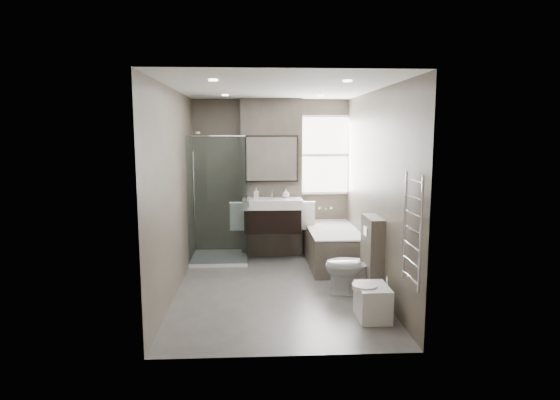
{
  "coord_description": "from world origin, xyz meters",
  "views": [
    {
      "loc": [
        -0.28,
        -5.97,
        2.06
      ],
      "look_at": [
        0.05,
        0.15,
        1.17
      ],
      "focal_mm": 30.0,
      "sensor_mm": 36.0,
      "label": 1
    }
  ],
  "objects": [
    {
      "name": "window",
      "position": [
        0.9,
        1.88,
        1.68
      ],
      "size": [
        0.98,
        0.06,
        1.33
      ],
      "color": "white",
      "rests_on": "room"
    },
    {
      "name": "soap_bottle_b",
      "position": [
        0.22,
        1.52,
        1.07
      ],
      "size": [
        0.12,
        0.12,
        0.15
      ],
      "primitive_type": "imported",
      "color": "white",
      "rests_on": "vanity"
    },
    {
      "name": "vanity_pier",
      "position": [
        0.0,
        1.77,
        1.3
      ],
      "size": [
        1.0,
        0.25,
        2.6
      ],
      "primitive_type": "cube",
      "color": "#544C42",
      "rests_on": "ground"
    },
    {
      "name": "bathtub",
      "position": [
        0.92,
        1.1,
        0.32
      ],
      "size": [
        0.75,
        1.6,
        0.57
      ],
      "color": "#544C42",
      "rests_on": "ground"
    },
    {
      "name": "shower_enclosure",
      "position": [
        -0.75,
        1.35,
        0.49
      ],
      "size": [
        0.9,
        0.9,
        2.0
      ],
      "color": "white",
      "rests_on": "ground"
    },
    {
      "name": "vanity",
      "position": [
        0.0,
        1.43,
        0.74
      ],
      "size": [
        0.95,
        0.47,
        0.66
      ],
      "color": "black",
      "rests_on": "vanity_pier"
    },
    {
      "name": "toilet",
      "position": [
        0.97,
        -0.25,
        0.36
      ],
      "size": [
        0.76,
        0.5,
        0.73
      ],
      "primitive_type": "imported",
      "rotation": [
        0.0,
        0.0,
        -1.71
      ],
      "color": "white",
      "rests_on": "ground"
    },
    {
      "name": "towel_right",
      "position": [
        0.56,
        1.4,
        0.72
      ],
      "size": [
        0.24,
        0.06,
        0.44
      ],
      "primitive_type": "cube",
      "color": "silver",
      "rests_on": "vanity_pier"
    },
    {
      "name": "room",
      "position": [
        0.0,
        0.0,
        1.3
      ],
      "size": [
        2.7,
        3.9,
        2.7
      ],
      "color": "#534F4C",
      "rests_on": "ground"
    },
    {
      "name": "soap_bottle_a",
      "position": [
        -0.26,
        1.49,
        1.09
      ],
      "size": [
        0.08,
        0.08,
        0.17
      ],
      "primitive_type": "imported",
      "color": "white",
      "rests_on": "vanity"
    },
    {
      "name": "mirror_cabinet",
      "position": [
        0.0,
        1.61,
        1.63
      ],
      "size": [
        0.86,
        0.08,
        0.76
      ],
      "color": "black",
      "rests_on": "vanity_pier"
    },
    {
      "name": "bidet",
      "position": [
        1.01,
        -1.06,
        0.2
      ],
      "size": [
        0.41,
        0.47,
        0.49
      ],
      "color": "white",
      "rests_on": "ground"
    },
    {
      "name": "towel_left",
      "position": [
        -0.56,
        1.4,
        0.72
      ],
      "size": [
        0.24,
        0.06,
        0.44
      ],
      "primitive_type": "cube",
      "color": "silver",
      "rests_on": "vanity_pier"
    },
    {
      "name": "towel_radiator",
      "position": [
        1.25,
        -1.6,
        1.12
      ],
      "size": [
        0.03,
        0.49,
        1.1
      ],
      "color": "silver",
      "rests_on": "room"
    },
    {
      "name": "cistern_box",
      "position": [
        1.21,
        -0.25,
        0.5
      ],
      "size": [
        0.19,
        0.55,
        1.0
      ],
      "color": "#544C42",
      "rests_on": "ground"
    }
  ]
}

